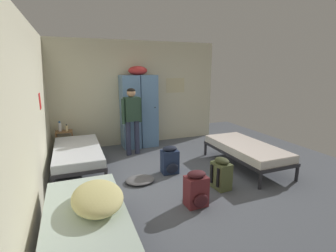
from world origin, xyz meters
name	(u,v)px	position (x,y,z in m)	size (l,w,h in m)	color
ground_plane	(173,178)	(0.00, 0.00, 0.00)	(7.84, 7.84, 0.00)	#565B66
room_backdrop	(98,101)	(-1.15, 1.19, 1.36)	(4.48, 4.96, 2.71)	beige
locker_bank	(139,110)	(-0.05, 2.17, 0.97)	(0.90, 0.55, 2.07)	#5B84B2
shelf_unit	(65,140)	(-1.88, 2.18, 0.35)	(0.38, 0.30, 0.57)	brown
bed_right	(246,149)	(1.63, -0.04, 0.38)	(0.90, 1.90, 0.49)	#28282D
bed_left_front	(86,221)	(-1.63, -1.42, 0.38)	(0.90, 1.90, 0.49)	#28282D
bed_left_rear	(78,152)	(-1.63, 1.03, 0.38)	(0.90, 1.90, 0.49)	#28282D
bedding_heap	(97,197)	(-1.49, -1.35, 0.60)	(0.57, 0.83, 0.22)	#D1C67F
person_traveler	(132,115)	(-0.37, 1.58, 0.95)	(0.49, 0.26, 1.58)	#2D334C
water_bottle	(60,127)	(-1.96, 2.20, 0.68)	(0.07, 0.07, 0.24)	white
lotion_bottle	(67,128)	(-1.81, 2.14, 0.65)	(0.06, 0.06, 0.17)	beige
backpack_olive	(222,174)	(0.62, -0.68, 0.26)	(0.35, 0.34, 0.55)	#566038
backpack_maroon	(196,190)	(-0.05, -1.02, 0.26)	(0.33, 0.34, 0.55)	maroon
backpack_navy	(170,160)	(0.03, 0.23, 0.26)	(0.33, 0.35, 0.55)	navy
clothes_pile_grey	(140,180)	(-0.62, 0.06, 0.04)	(0.52, 0.45, 0.08)	slate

